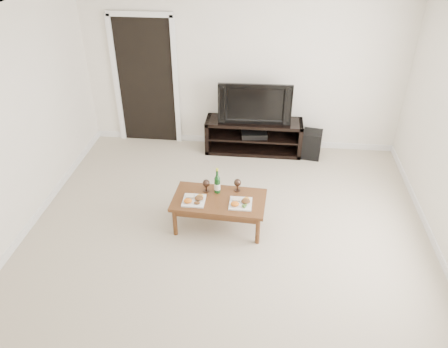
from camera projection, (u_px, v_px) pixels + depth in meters
floor at (224, 254)px, 5.14m from camera, size 5.50×5.50×0.00m
back_wall at (243, 69)px, 6.76m from camera, size 5.00×0.04×2.60m
ceiling at (224, 26)px, 3.73m from camera, size 5.00×5.50×0.04m
doorway at (146, 82)px, 7.02m from camera, size 0.90×0.02×2.05m
media_console at (254, 136)px, 7.06m from camera, size 1.54×0.45×0.55m
television at (255, 102)px, 6.74m from camera, size 1.13×0.18×0.65m
av_receiver at (254, 134)px, 7.03m from camera, size 0.43×0.35×0.08m
subwoofer at (312, 144)px, 6.94m from camera, size 0.34×0.34×0.44m
coffee_table at (219, 212)px, 5.47m from camera, size 1.17×0.68×0.42m
plate_left at (194, 199)px, 5.29m from camera, size 0.27×0.27×0.07m
plate_right at (241, 202)px, 5.24m from camera, size 0.27×0.27×0.07m
wine_bottle at (217, 180)px, 5.38m from camera, size 0.07×0.07×0.35m
goblet_left at (206, 186)px, 5.45m from camera, size 0.09×0.09×0.17m
goblet_right at (237, 185)px, 5.46m from camera, size 0.09×0.09×0.17m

